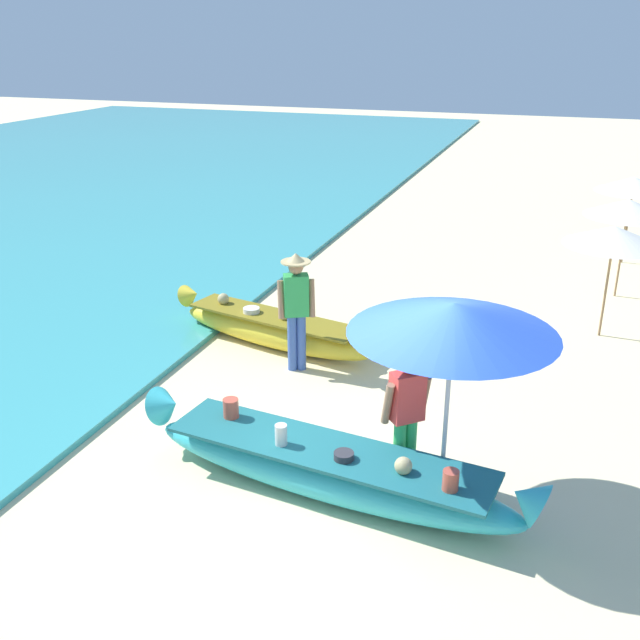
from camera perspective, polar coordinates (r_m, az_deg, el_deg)
ground_plane at (r=8.53m, az=1.55°, el=-12.98°), size 80.00×80.00×0.00m
boat_cyan_foreground at (r=8.28m, az=0.59°, el=-11.53°), size 4.79×1.34×0.87m
boat_yellow_midground at (r=11.93m, az=-3.60°, el=-0.73°), size 3.90×1.42×0.80m
person_vendor_hatted at (r=10.82m, az=-1.86°, el=1.28°), size 0.58×0.45×1.85m
person_tourist_customer at (r=8.19m, az=6.76°, el=-7.14°), size 0.54×0.52×1.63m
patio_umbrella_large at (r=7.45m, az=10.36°, el=0.04°), size 2.16×2.16×2.32m
parasol_row_0 at (r=12.79m, az=21.99°, el=6.11°), size 1.60×1.60×1.91m
parasol_row_1 at (r=14.93m, az=22.95°, el=8.06°), size 1.60×1.60×1.91m
parasol_row_2 at (r=17.31m, az=23.31°, el=9.70°), size 1.60×1.60×1.91m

